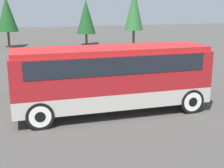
% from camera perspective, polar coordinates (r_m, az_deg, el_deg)
% --- Properties ---
extents(ground_plane, '(120.00, 120.00, 0.00)m').
position_cam_1_polar(ground_plane, '(15.37, 0.00, -5.25)').
color(ground_plane, '#423F3D').
extents(tour_bus, '(9.33, 2.58, 3.23)m').
position_cam_1_polar(tour_bus, '(14.85, 0.36, 1.89)').
color(tour_bus, '#B7B2A8').
rests_on(tour_bus, ground_plane).
extents(parked_car_near, '(4.34, 1.90, 1.46)m').
position_cam_1_polar(parked_car_near, '(21.12, 4.04, 2.22)').
color(parked_car_near, '#BCBCC1').
rests_on(parked_car_near, ground_plane).
extents(parked_car_mid, '(4.71, 1.84, 1.37)m').
position_cam_1_polar(parked_car_mid, '(19.47, -11.50, 0.83)').
color(parked_car_mid, '#7A6B5B').
rests_on(parked_car_mid, ground_plane).
extents(parked_car_far, '(4.01, 1.90, 1.42)m').
position_cam_1_polar(parked_car_far, '(23.59, -9.35, 3.32)').
color(parked_car_far, maroon).
rests_on(parked_car_far, ground_plane).
extents(tree_left, '(2.47, 2.47, 6.08)m').
position_cam_1_polar(tree_left, '(39.95, -18.70, 12.04)').
color(tree_left, brown).
rests_on(tree_left, ground_plane).
extents(tree_center, '(2.38, 2.38, 5.70)m').
position_cam_1_polar(tree_center, '(40.39, -4.78, 12.15)').
color(tree_center, brown).
rests_on(tree_center, ground_plane).
extents(tree_right, '(2.23, 2.23, 6.97)m').
position_cam_1_polar(tree_right, '(38.69, 4.05, 13.42)').
color(tree_right, brown).
rests_on(tree_right, ground_plane).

